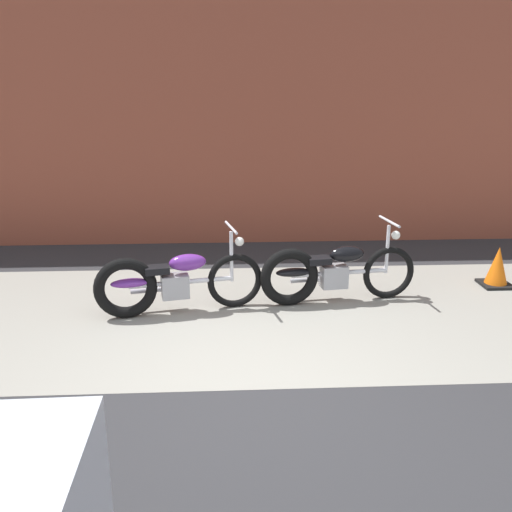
# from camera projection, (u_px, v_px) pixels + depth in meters

# --- Properties ---
(ground_plane) EXTENTS (80.00, 80.00, 0.00)m
(ground_plane) POSITION_uv_depth(u_px,v_px,m) (248.00, 390.00, 4.99)
(ground_plane) COLOR #2D2D30
(sidewalk_slab) EXTENTS (36.00, 3.50, 0.01)m
(sidewalk_slab) POSITION_uv_depth(u_px,v_px,m) (242.00, 314.00, 6.66)
(sidewalk_slab) COLOR gray
(sidewalk_slab) RESTS_ON ground
(brick_building_wall) EXTENTS (36.00, 0.50, 5.53)m
(brick_building_wall) POSITION_uv_depth(u_px,v_px,m) (235.00, 76.00, 9.15)
(brick_building_wall) COLOR brown
(brick_building_wall) RESTS_ON ground
(motorcycle_purple) EXTENTS (1.98, 0.69, 1.03)m
(motorcycle_purple) POSITION_uv_depth(u_px,v_px,m) (168.00, 282.00, 6.57)
(motorcycle_purple) COLOR black
(motorcycle_purple) RESTS_ON ground
(motorcycle_black) EXTENTS (2.00, 0.58, 1.03)m
(motorcycle_black) POSITION_uv_depth(u_px,v_px,m) (328.00, 272.00, 6.92)
(motorcycle_black) COLOR black
(motorcycle_black) RESTS_ON ground
(traffic_cone) EXTENTS (0.40, 0.40, 0.55)m
(traffic_cone) POSITION_uv_depth(u_px,v_px,m) (497.00, 268.00, 7.54)
(traffic_cone) COLOR orange
(traffic_cone) RESTS_ON ground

